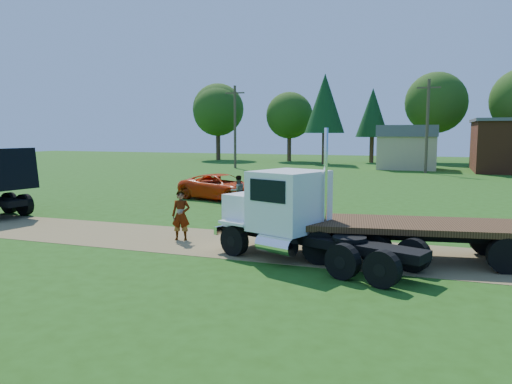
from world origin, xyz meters
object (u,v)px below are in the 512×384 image
(white_semi_tractor, at_px, (290,214))
(flatbed_trailer, at_px, (406,231))
(orange_pickup, at_px, (222,187))
(spectator_a, at_px, (181,215))

(white_semi_tractor, distance_m, flatbed_trailer, 3.65)
(flatbed_trailer, bearing_deg, orange_pickup, 126.62)
(orange_pickup, xyz_separation_m, flatbed_trailer, (10.98, -10.88, 0.16))
(orange_pickup, distance_m, flatbed_trailer, 15.46)
(flatbed_trailer, height_order, spectator_a, flatbed_trailer)
(orange_pickup, bearing_deg, flatbed_trailer, -118.08)
(flatbed_trailer, bearing_deg, spectator_a, 170.48)
(orange_pickup, height_order, spectator_a, spectator_a)
(orange_pickup, bearing_deg, white_semi_tractor, -131.10)
(orange_pickup, relative_size, flatbed_trailer, 0.63)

